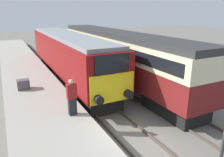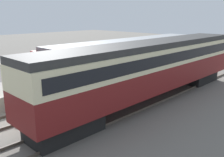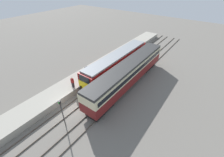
{
  "view_description": "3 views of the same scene",
  "coord_description": "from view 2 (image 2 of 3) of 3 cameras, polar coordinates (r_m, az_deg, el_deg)",
  "views": [
    {
      "loc": [
        -4.77,
        -6.61,
        5.52
      ],
      "look_at": [
        0.0,
        2.76,
        2.26
      ],
      "focal_mm": 35.0,
      "sensor_mm": 36.0,
      "label": 1
    },
    {
      "loc": [
        12.74,
        -4.5,
        5.65
      ],
      "look_at": [
        1.7,
        6.76,
        1.6
      ],
      "focal_mm": 40.0,
      "sensor_mm": 36.0,
      "label": 2
    },
    {
      "loc": [
        12.81,
        -8.41,
        14.67
      ],
      "look_at": [
        1.7,
        6.76,
        1.6
      ],
      "focal_mm": 24.0,
      "sensor_mm": 36.0,
      "label": 3
    }
  ],
  "objects": [
    {
      "name": "passenger_carriage",
      "position": [
        16.52,
        9.05,
        2.94
      ],
      "size": [
        2.75,
        18.28,
        3.99
      ],
      "color": "black",
      "rests_on": "ground_plane"
    },
    {
      "name": "rails_near_track",
      "position": [
        16.85,
        -8.37,
        -5.1
      ],
      "size": [
        1.51,
        60.0,
        0.14
      ],
      "color": "#4C4238",
      "rests_on": "ground_plane"
    },
    {
      "name": "platform_left",
      "position": [
        20.99,
        -7.38,
        -0.01
      ],
      "size": [
        3.5,
        50.0,
        0.94
      ],
      "color": "#9E998C",
      "rests_on": "ground_plane"
    },
    {
      "name": "person_on_platform",
      "position": [
        16.92,
        -20.32,
        0.3
      ],
      "size": [
        0.44,
        0.26,
        1.71
      ],
      "color": "black",
      "rests_on": "platform_left"
    },
    {
      "name": "ground_plane",
      "position": [
        14.65,
        -24.3,
        -9.64
      ],
      "size": [
        120.0,
        120.0,
        0.0
      ],
      "primitive_type": "plane",
      "color": "slate"
    },
    {
      "name": "locomotive",
      "position": [
        20.1,
        4.32,
        4.29
      ],
      "size": [
        2.7,
        16.28,
        3.75
      ],
      "color": "black",
      "rests_on": "ground_plane"
    },
    {
      "name": "rails_far_track",
      "position": [
        14.45,
        -0.06,
        -8.32
      ],
      "size": [
        1.5,
        60.0,
        0.14
      ],
      "color": "#4C4238",
      "rests_on": "ground_plane"
    },
    {
      "name": "luggage_crate",
      "position": [
        20.72,
        -10.52,
        1.86
      ],
      "size": [
        0.7,
        0.56,
        0.6
      ],
      "color": "#4C4C51",
      "rests_on": "platform_left"
    }
  ]
}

